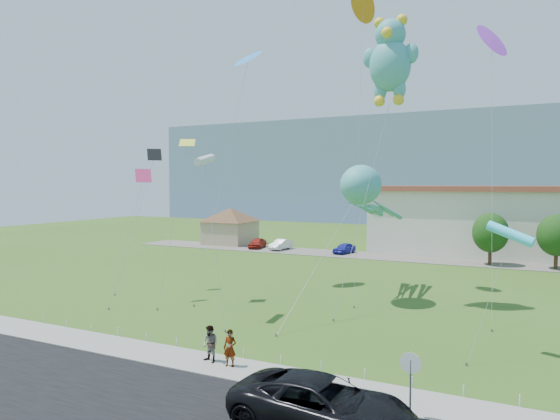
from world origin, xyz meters
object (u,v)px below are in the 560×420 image
at_px(pedestrian_right, 210,344).
at_px(octopus_kite, 365,194).
at_px(pedestrian_left, 230,348).
at_px(parked_car_silver, 281,244).
at_px(parked_car_blue, 344,248).
at_px(pavilion, 230,223).
at_px(stop_sign, 411,369).
at_px(suv, 322,405).
at_px(teddy_bear_kite, 390,59).
at_px(parked_car_red, 257,243).

height_order(pedestrian_right, octopus_kite, octopus_kite).
distance_m(pedestrian_left, parked_car_silver, 41.10).
bearing_deg(parked_car_blue, pedestrian_right, -68.23).
xyz_separation_m(pavilion, stop_sign, (33.50, -42.21, -1.15)).
height_order(suv, octopus_kite, octopus_kite).
xyz_separation_m(stop_sign, octopus_kite, (-6.86, 17.61, 5.84)).
relative_size(pedestrian_right, parked_car_silver, 0.43).
xyz_separation_m(suv, parked_car_silver, (-21.74, 41.59, -0.23)).
xyz_separation_m(stop_sign, pedestrian_right, (-9.54, 1.60, -0.92)).
bearing_deg(suv, parked_car_blue, 20.40).
height_order(stop_sign, pedestrian_left, stop_sign).
bearing_deg(pedestrian_right, suv, -16.17).
bearing_deg(pedestrian_right, parked_car_silver, 123.00).
relative_size(parked_car_silver, octopus_kite, 0.25).
bearing_deg(parked_car_blue, pedestrian_left, -66.61).
distance_m(stop_sign, teddy_bear_kite, 23.23).
bearing_deg(parked_car_silver, pedestrian_right, -63.06).
distance_m(pedestrian_left, teddy_bear_kite, 22.51).
xyz_separation_m(pavilion, parked_car_red, (5.80, -2.67, -2.30)).
xyz_separation_m(suv, parked_car_red, (-25.20, 41.67, -0.23)).
height_order(suv, parked_car_blue, suv).
height_order(parked_car_red, parked_car_silver, parked_car_red).
distance_m(stop_sign, parked_car_red, 48.29).
height_order(pavilion, parked_car_blue, pavilion).
bearing_deg(octopus_kite, pedestrian_right, -99.54).
height_order(pedestrian_left, parked_car_silver, pedestrian_left).
xyz_separation_m(pavilion, pedestrian_left, (25.08, -40.68, -2.08)).
xyz_separation_m(parked_car_blue, octopus_kite, (8.98, -22.08, 7.03)).
bearing_deg(suv, stop_sign, -46.85).
bearing_deg(pedestrian_left, stop_sign, -17.60).
relative_size(parked_car_blue, octopus_kite, 0.23).
bearing_deg(pedestrian_right, pedestrian_left, 7.77).
distance_m(parked_car_blue, octopus_kite, 24.85).
bearing_deg(octopus_kite, parked_car_blue, 112.13).
xyz_separation_m(parked_car_red, teddy_bear_kite, (22.73, -22.63, 16.29)).
xyz_separation_m(stop_sign, suv, (-2.50, -2.13, -0.92)).
distance_m(suv, pedestrian_left, 6.96).
bearing_deg(parked_car_blue, pavilion, -175.71).
height_order(stop_sign, parked_car_blue, stop_sign).
xyz_separation_m(pedestrian_right, parked_car_red, (-18.16, 37.93, -0.23)).
relative_size(pedestrian_right, parked_car_blue, 0.46).
bearing_deg(octopus_kite, stop_sign, -68.73).
xyz_separation_m(octopus_kite, teddy_bear_kite, (1.88, -0.71, 9.30)).
xyz_separation_m(pavilion, suv, (31.00, -44.34, -2.07)).
bearing_deg(pavilion, parked_car_red, -24.74).
relative_size(parked_car_silver, parked_car_blue, 1.09).
bearing_deg(octopus_kite, teddy_bear_kite, -20.64).
height_order(pavilion, stop_sign, pavilion).
bearing_deg(suv, pedestrian_right, 64.76).
distance_m(suv, octopus_kite, 21.32).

